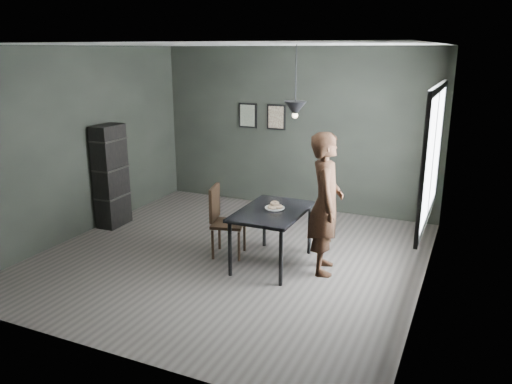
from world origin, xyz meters
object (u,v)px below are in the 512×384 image
at_px(woman, 326,204).
at_px(shelf_unit, 111,176).
at_px(cafe_table, 272,216).
at_px(pendant_lamp, 295,109).
at_px(white_plate, 275,208).
at_px(wood_chair, 222,216).

relative_size(woman, shelf_unit, 1.11).
bearing_deg(cafe_table, pendant_lamp, 21.80).
bearing_deg(shelf_unit, cafe_table, -9.92).
bearing_deg(white_plate, pendant_lamp, 8.98).
bearing_deg(woman, white_plate, 75.14).
height_order(white_plate, pendant_lamp, pendant_lamp).
relative_size(shelf_unit, pendant_lamp, 1.88).
height_order(cafe_table, wood_chair, wood_chair).
xyz_separation_m(woman, wood_chair, (-1.42, -0.08, -0.34)).
height_order(woman, pendant_lamp, pendant_lamp).
height_order(cafe_table, shelf_unit, shelf_unit).
relative_size(white_plate, woman, 0.13).
relative_size(cafe_table, woman, 0.67).
distance_m(woman, pendant_lamp, 1.23).
bearing_deg(shelf_unit, pendant_lamp, -7.55).
bearing_deg(wood_chair, white_plate, -10.01).
bearing_deg(shelf_unit, white_plate, -8.69).
distance_m(woman, wood_chair, 1.46).
xyz_separation_m(wood_chair, shelf_unit, (-2.18, 0.36, 0.26)).
bearing_deg(wood_chair, cafe_table, -14.79).
bearing_deg(pendant_lamp, cafe_table, -158.20).
bearing_deg(wood_chair, shelf_unit, 156.73).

